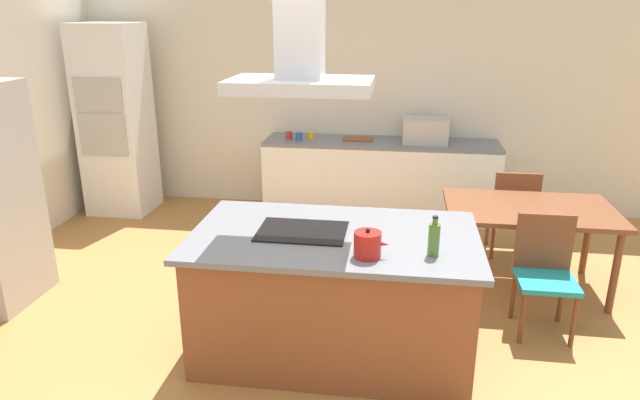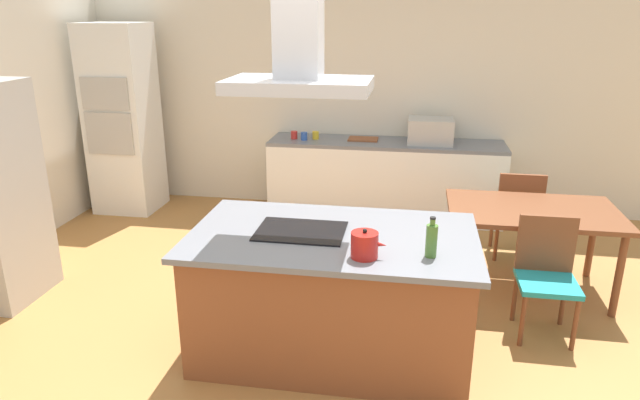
{
  "view_description": "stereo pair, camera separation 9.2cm",
  "coord_description": "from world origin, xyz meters",
  "px_view_note": "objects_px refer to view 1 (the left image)",
  "views": [
    {
      "loc": [
        0.41,
        -3.53,
        2.34
      ],
      "look_at": [
        -0.15,
        0.4,
        1.0
      ],
      "focal_mm": 31.76,
      "sensor_mm": 36.0,
      "label": 1
    },
    {
      "loc": [
        0.5,
        -3.51,
        2.34
      ],
      "look_at": [
        -0.15,
        0.4,
        1.0
      ],
      "focal_mm": 31.76,
      "sensor_mm": 36.0,
      "label": 2
    }
  ],
  "objects_px": {
    "cutting_board": "(358,139)",
    "wall_oven_stack": "(116,121)",
    "range_hood": "(300,50)",
    "dining_table": "(529,216)",
    "chair_facing_island": "(545,266)",
    "coffee_mug_blue": "(299,136)",
    "coffee_mug_yellow": "(311,135)",
    "tea_kettle": "(368,244)",
    "countertop_microwave": "(425,130)",
    "cooktop": "(302,231)",
    "chair_facing_back_wall": "(513,208)",
    "coffee_mug_red": "(289,135)",
    "olive_oil_bottle": "(434,239)"
  },
  "relations": [
    {
      "from": "tea_kettle",
      "to": "dining_table",
      "type": "xyz_separation_m",
      "value": [
        1.29,
        1.54,
        -0.31
      ]
    },
    {
      "from": "countertop_microwave",
      "to": "tea_kettle",
      "type": "bearing_deg",
      "value": -97.85
    },
    {
      "from": "coffee_mug_red",
      "to": "wall_oven_stack",
      "type": "relative_size",
      "value": 0.04
    },
    {
      "from": "cutting_board",
      "to": "wall_oven_stack",
      "type": "bearing_deg",
      "value": -174.27
    },
    {
      "from": "tea_kettle",
      "to": "olive_oil_bottle",
      "type": "distance_m",
      "value": 0.41
    },
    {
      "from": "chair_facing_island",
      "to": "range_hood",
      "type": "height_order",
      "value": "range_hood"
    },
    {
      "from": "coffee_mug_red",
      "to": "chair_facing_back_wall",
      "type": "height_order",
      "value": "coffee_mug_red"
    },
    {
      "from": "countertop_microwave",
      "to": "chair_facing_island",
      "type": "distance_m",
      "value": 2.55
    },
    {
      "from": "tea_kettle",
      "to": "chair_facing_back_wall",
      "type": "distance_m",
      "value": 2.6
    },
    {
      "from": "tea_kettle",
      "to": "coffee_mug_blue",
      "type": "xyz_separation_m",
      "value": [
        -0.99,
        3.15,
        -0.04
      ]
    },
    {
      "from": "cooktop",
      "to": "cutting_board",
      "type": "xyz_separation_m",
      "value": [
        0.15,
        2.93,
        0.0
      ]
    },
    {
      "from": "countertop_microwave",
      "to": "coffee_mug_red",
      "type": "distance_m",
      "value": 1.57
    },
    {
      "from": "cooktop",
      "to": "chair_facing_back_wall",
      "type": "bearing_deg",
      "value": 46.82
    },
    {
      "from": "wall_oven_stack",
      "to": "dining_table",
      "type": "distance_m",
      "value": 4.68
    },
    {
      "from": "cutting_board",
      "to": "coffee_mug_red",
      "type": "bearing_deg",
      "value": -174.39
    },
    {
      "from": "coffee_mug_red",
      "to": "coffee_mug_blue",
      "type": "height_order",
      "value": "same"
    },
    {
      "from": "coffee_mug_blue",
      "to": "range_hood",
      "type": "relative_size",
      "value": 0.1
    },
    {
      "from": "cutting_board",
      "to": "chair_facing_island",
      "type": "relative_size",
      "value": 0.38
    },
    {
      "from": "wall_oven_stack",
      "to": "chair_facing_back_wall",
      "type": "height_order",
      "value": "wall_oven_stack"
    },
    {
      "from": "dining_table",
      "to": "chair_facing_island",
      "type": "relative_size",
      "value": 1.57
    },
    {
      "from": "chair_facing_back_wall",
      "to": "cooktop",
      "type": "bearing_deg",
      "value": -133.18
    },
    {
      "from": "coffee_mug_yellow",
      "to": "chair_facing_island",
      "type": "height_order",
      "value": "coffee_mug_yellow"
    },
    {
      "from": "coffee_mug_blue",
      "to": "chair_facing_island",
      "type": "height_order",
      "value": "coffee_mug_blue"
    },
    {
      "from": "olive_oil_bottle",
      "to": "dining_table",
      "type": "distance_m",
      "value": 1.75
    },
    {
      "from": "tea_kettle",
      "to": "coffee_mug_red",
      "type": "relative_size",
      "value": 2.44
    },
    {
      "from": "tea_kettle",
      "to": "coffee_mug_blue",
      "type": "distance_m",
      "value": 3.3
    },
    {
      "from": "cooktop",
      "to": "coffee_mug_yellow",
      "type": "distance_m",
      "value": 2.91
    },
    {
      "from": "coffee_mug_blue",
      "to": "cutting_board",
      "type": "distance_m",
      "value": 0.69
    },
    {
      "from": "cooktop",
      "to": "tea_kettle",
      "type": "xyz_separation_m",
      "value": [
        0.47,
        -0.34,
        0.08
      ]
    },
    {
      "from": "coffee_mug_red",
      "to": "cutting_board",
      "type": "distance_m",
      "value": 0.81
    },
    {
      "from": "tea_kettle",
      "to": "chair_facing_island",
      "type": "relative_size",
      "value": 0.25
    },
    {
      "from": "coffee_mug_red",
      "to": "cutting_board",
      "type": "bearing_deg",
      "value": 5.61
    },
    {
      "from": "coffee_mug_blue",
      "to": "wall_oven_stack",
      "type": "relative_size",
      "value": 0.04
    },
    {
      "from": "coffee_mug_red",
      "to": "dining_table",
      "type": "height_order",
      "value": "coffee_mug_red"
    },
    {
      "from": "countertop_microwave",
      "to": "chair_facing_back_wall",
      "type": "distance_m",
      "value": 1.42
    },
    {
      "from": "olive_oil_bottle",
      "to": "countertop_microwave",
      "type": "height_order",
      "value": "countertop_microwave"
    },
    {
      "from": "cutting_board",
      "to": "range_hood",
      "type": "relative_size",
      "value": 0.38
    },
    {
      "from": "tea_kettle",
      "to": "countertop_microwave",
      "type": "bearing_deg",
      "value": 82.15
    },
    {
      "from": "tea_kettle",
      "to": "chair_facing_island",
      "type": "bearing_deg",
      "value": 34.32
    },
    {
      "from": "chair_facing_back_wall",
      "to": "chair_facing_island",
      "type": "bearing_deg",
      "value": -90.0
    },
    {
      "from": "cooktop",
      "to": "range_hood",
      "type": "xyz_separation_m",
      "value": [
        -0.0,
        0.0,
        1.2
      ]
    },
    {
      "from": "coffee_mug_blue",
      "to": "coffee_mug_yellow",
      "type": "height_order",
      "value": "same"
    },
    {
      "from": "range_hood",
      "to": "coffee_mug_blue",
      "type": "bearing_deg",
      "value": 100.6
    },
    {
      "from": "coffee_mug_blue",
      "to": "cutting_board",
      "type": "bearing_deg",
      "value": 10.22
    },
    {
      "from": "cooktop",
      "to": "chair_facing_back_wall",
      "type": "relative_size",
      "value": 0.67
    },
    {
      "from": "cutting_board",
      "to": "chair_facing_back_wall",
      "type": "distance_m",
      "value": 1.96
    },
    {
      "from": "coffee_mug_red",
      "to": "coffee_mug_yellow",
      "type": "xyz_separation_m",
      "value": [
        0.25,
        0.03,
        0.0
      ]
    },
    {
      "from": "chair_facing_island",
      "to": "wall_oven_stack",
      "type": "bearing_deg",
      "value": 154.56
    },
    {
      "from": "cooktop",
      "to": "chair_facing_island",
      "type": "bearing_deg",
      "value": 17.04
    },
    {
      "from": "chair_facing_island",
      "to": "tea_kettle",
      "type": "bearing_deg",
      "value": -145.68
    }
  ]
}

